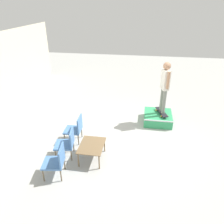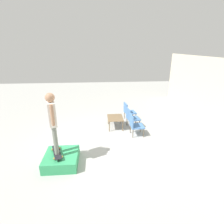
% 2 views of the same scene
% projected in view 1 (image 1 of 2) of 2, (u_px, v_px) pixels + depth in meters
% --- Properties ---
extents(ground_plane, '(24.00, 24.00, 0.00)m').
position_uv_depth(ground_plane, '(124.00, 137.00, 7.30)').
color(ground_plane, '#A8A8A3').
extents(skate_ramp_box, '(1.10, 1.00, 0.36)m').
position_uv_depth(skate_ramp_box, '(158.00, 118.00, 8.14)').
color(skate_ramp_box, '#339E60').
rests_on(skate_ramp_box, ground_plane).
extents(skateboard_on_ramp, '(0.85, 0.46, 0.07)m').
position_uv_depth(skateboard_on_ramp, '(162.00, 112.00, 8.01)').
color(skateboard_on_ramp, black).
rests_on(skateboard_on_ramp, skate_ramp_box).
extents(person_skater, '(0.55, 0.30, 1.84)m').
position_uv_depth(person_skater, '(165.00, 83.00, 7.50)').
color(person_skater, gray).
rests_on(person_skater, skateboard_on_ramp).
extents(coffee_table, '(0.88, 0.68, 0.47)m').
position_uv_depth(coffee_table, '(92.00, 147.00, 6.12)').
color(coffee_table, brown).
rests_on(coffee_table, ground_plane).
extents(patio_chair_left, '(0.60, 0.60, 0.88)m').
position_uv_depth(patio_chair_left, '(57.00, 160.00, 5.51)').
color(patio_chair_left, brown).
rests_on(patio_chair_left, ground_plane).
extents(patio_chair_center, '(0.60, 0.60, 0.88)m').
position_uv_depth(patio_chair_center, '(67.00, 142.00, 6.21)').
color(patio_chair_center, brown).
rests_on(patio_chair_center, ground_plane).
extents(patio_chair_right, '(0.54, 0.54, 0.88)m').
position_uv_depth(patio_chair_right, '(76.00, 128.00, 6.90)').
color(patio_chair_right, brown).
rests_on(patio_chair_right, ground_plane).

